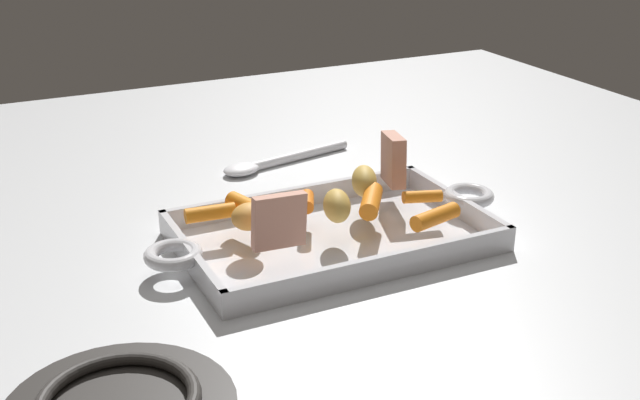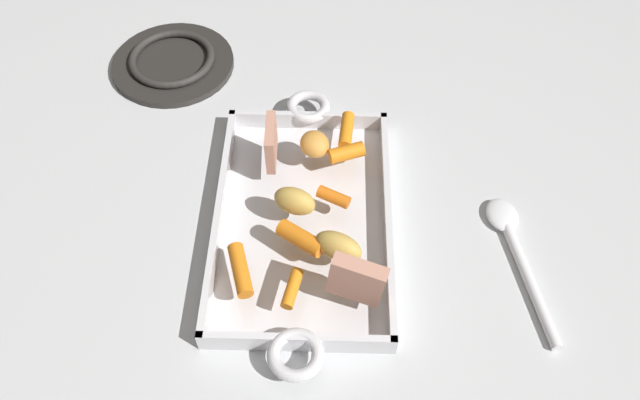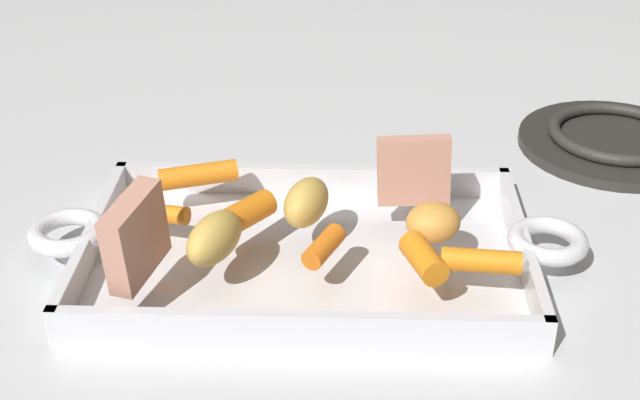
% 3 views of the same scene
% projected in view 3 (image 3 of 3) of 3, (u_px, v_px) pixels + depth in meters
% --- Properties ---
extents(ground_plane, '(1.68, 1.68, 0.00)m').
position_uv_depth(ground_plane, '(306.00, 262.00, 0.76)').
color(ground_plane, silver).
extents(roasting_dish, '(0.48, 0.24, 0.03)m').
position_uv_depth(roasting_dish, '(306.00, 253.00, 0.76)').
color(roasting_dish, silver).
rests_on(roasting_dish, ground_plane).
extents(roast_slice_thin, '(0.07, 0.01, 0.07)m').
position_uv_depth(roast_slice_thin, '(414.00, 171.00, 0.77)').
color(roast_slice_thin, tan).
rests_on(roast_slice_thin, roasting_dish).
extents(roast_slice_outer, '(0.04, 0.08, 0.07)m').
position_uv_depth(roast_slice_outer, '(135.00, 237.00, 0.67)').
color(roast_slice_outer, tan).
rests_on(roast_slice_outer, roasting_dish).
extents(baby_carrot_northwest, '(0.04, 0.05, 0.02)m').
position_uv_depth(baby_carrot_northwest, '(423.00, 258.00, 0.69)').
color(baby_carrot_northwest, orange).
rests_on(baby_carrot_northwest, roasting_dish).
extents(baby_carrot_center_right, '(0.07, 0.04, 0.02)m').
position_uv_depth(baby_carrot_center_right, '(198.00, 175.00, 0.81)').
color(baby_carrot_center_right, orange).
rests_on(baby_carrot_center_right, roasting_dish).
extents(baby_carrot_southeast, '(0.05, 0.03, 0.02)m').
position_uv_depth(baby_carrot_southeast, '(160.00, 213.00, 0.75)').
color(baby_carrot_southeast, orange).
rests_on(baby_carrot_southeast, roasting_dish).
extents(baby_carrot_long, '(0.06, 0.07, 0.03)m').
position_uv_depth(baby_carrot_long, '(242.00, 214.00, 0.74)').
color(baby_carrot_long, orange).
rests_on(baby_carrot_long, roasting_dish).
extents(baby_carrot_center_left, '(0.06, 0.02, 0.02)m').
position_uv_depth(baby_carrot_center_left, '(481.00, 261.00, 0.69)').
color(baby_carrot_center_left, orange).
rests_on(baby_carrot_center_left, roasting_dish).
extents(baby_carrot_southwest, '(0.04, 0.05, 0.02)m').
position_uv_depth(baby_carrot_southwest, '(324.00, 247.00, 0.71)').
color(baby_carrot_southwest, orange).
rests_on(baby_carrot_southwest, roasting_dish).
extents(potato_corner, '(0.05, 0.07, 0.04)m').
position_uv_depth(potato_corner, '(301.00, 202.00, 0.75)').
color(potato_corner, gold).
rests_on(potato_corner, roasting_dish).
extents(potato_whole, '(0.06, 0.07, 0.04)m').
position_uv_depth(potato_whole, '(214.00, 238.00, 0.70)').
color(potato_whole, gold).
rests_on(potato_whole, roasting_dish).
extents(potato_near_roast, '(0.06, 0.06, 0.03)m').
position_uv_depth(potato_near_roast, '(433.00, 222.00, 0.72)').
color(potato_near_roast, gold).
rests_on(potato_near_roast, roasting_dish).
extents(stove_burner_rear, '(0.20, 0.20, 0.02)m').
position_uv_depth(stove_burner_rear, '(615.00, 140.00, 0.95)').
color(stove_burner_rear, '#282623').
rests_on(stove_burner_rear, ground_plane).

